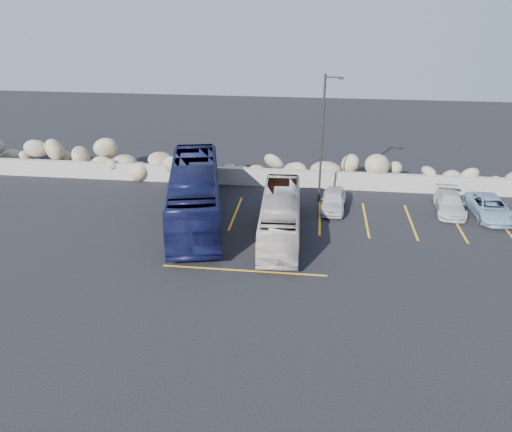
# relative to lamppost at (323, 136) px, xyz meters

# --- Properties ---
(ground) EXTENTS (90.00, 90.00, 0.00)m
(ground) POSITION_rel_lamppost_xyz_m (-2.56, -9.50, -4.30)
(ground) COLOR black
(ground) RESTS_ON ground
(seawall) EXTENTS (60.00, 0.40, 1.20)m
(seawall) POSITION_rel_lamppost_xyz_m (-2.56, 2.50, -3.70)
(seawall) COLOR gray
(seawall) RESTS_ON ground
(riprap_pile) EXTENTS (54.00, 2.80, 2.60)m
(riprap_pile) POSITION_rel_lamppost_xyz_m (-2.56, 3.70, -3.00)
(riprap_pile) COLOR #877658
(riprap_pile) RESTS_ON ground
(parking_lines) EXTENTS (18.16, 9.36, 0.01)m
(parking_lines) POSITION_rel_lamppost_xyz_m (2.09, -3.93, -4.29)
(parking_lines) COLOR gold
(parking_lines) RESTS_ON ground
(lamppost) EXTENTS (1.14, 0.18, 8.00)m
(lamppost) POSITION_rel_lamppost_xyz_m (0.00, 0.00, 0.00)
(lamppost) COLOR #312E2B
(lamppost) RESTS_ON ground
(vintage_bus) EXTENTS (2.35, 8.61, 2.38)m
(vintage_bus) POSITION_rel_lamppost_xyz_m (-2.13, -5.27, -3.11)
(vintage_bus) COLOR beige
(vintage_bus) RESTS_ON ground
(tour_coach) EXTENTS (5.21, 12.00, 3.26)m
(tour_coach) POSITION_rel_lamppost_xyz_m (-7.25, -3.64, -2.67)
(tour_coach) COLOR #101337
(tour_coach) RESTS_ON ground
(car_a) EXTENTS (1.74, 3.71, 1.23)m
(car_a) POSITION_rel_lamppost_xyz_m (0.84, -1.18, -3.68)
(car_a) COLOR silver
(car_a) RESTS_ON ground
(car_c) EXTENTS (1.93, 4.05, 1.14)m
(car_c) POSITION_rel_lamppost_xyz_m (7.87, -0.70, -3.73)
(car_c) COLOR silver
(car_c) RESTS_ON ground
(car_d) EXTENTS (2.21, 4.39, 1.19)m
(car_d) POSITION_rel_lamppost_xyz_m (10.05, -1.20, -3.70)
(car_d) COLOR #8BADC5
(car_d) RESTS_ON ground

